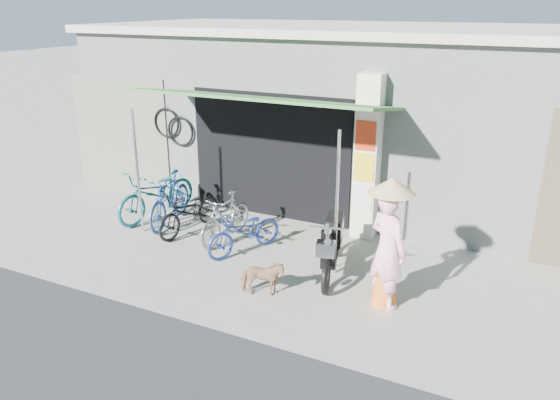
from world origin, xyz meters
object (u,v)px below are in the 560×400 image
at_px(bike_blue, 170,199).
at_px(nun, 388,245).
at_px(bike_silver, 226,217).
at_px(bike_teal, 157,193).
at_px(bike_navy, 245,232).
at_px(street_dog, 262,278).
at_px(moped, 332,244).
at_px(bike_black, 189,211).

distance_m(bike_blue, nun, 4.79).
height_order(bike_blue, bike_silver, bike_blue).
xyz_separation_m(bike_teal, bike_silver, (1.83, -0.36, -0.07)).
distance_m(bike_teal, bike_navy, 2.50).
relative_size(street_dog, moped, 0.36).
xyz_separation_m(street_dog, nun, (1.70, 0.55, 0.66)).
bearing_deg(moped, nun, -45.00).
xyz_separation_m(bike_blue, moped, (3.58, -0.53, -0.02)).
xyz_separation_m(bike_blue, bike_navy, (1.97, -0.52, -0.11)).
height_order(bike_teal, bike_blue, bike_teal).
xyz_separation_m(bike_silver, street_dog, (1.53, -1.50, -0.16)).
relative_size(bike_navy, street_dog, 2.25).
xyz_separation_m(bike_black, bike_navy, (1.39, -0.34, -0.02)).
height_order(bike_teal, bike_black, bike_teal).
distance_m(street_dog, nun, 1.90).
xyz_separation_m(moped, nun, (1.05, -0.62, 0.45)).
distance_m(bike_navy, moped, 1.61).
relative_size(street_dog, nun, 0.35).
relative_size(bike_navy, moped, 0.81).
xyz_separation_m(bike_navy, street_dog, (0.96, -1.18, -0.11)).
xyz_separation_m(bike_black, bike_silver, (0.82, -0.02, 0.03)).
bearing_deg(nun, bike_black, 18.44).
relative_size(bike_teal, moped, 1.05).
height_order(bike_silver, moped, moped).
relative_size(bike_black, street_dog, 2.37).
bearing_deg(bike_black, bike_silver, 5.65).
relative_size(bike_blue, bike_black, 1.07).
bearing_deg(bike_silver, bike_teal, 172.71).
xyz_separation_m(bike_blue, nun, (4.63, -1.15, 0.43)).
relative_size(bike_teal, bike_blue, 1.15).
bearing_deg(bike_silver, moped, -4.71).
distance_m(bike_blue, moped, 3.62).
xyz_separation_m(bike_navy, nun, (2.66, -0.63, 0.54)).
bearing_deg(moped, street_dog, -133.57).
height_order(bike_blue, street_dog, bike_blue).
height_order(bike_black, moped, moped).
distance_m(bike_silver, street_dog, 2.15).
bearing_deg(bike_silver, bike_blue, 175.74).
relative_size(bike_blue, bike_silver, 1.14).
xyz_separation_m(bike_black, moped, (3.00, -0.35, 0.07)).
relative_size(bike_silver, moped, 0.80).
bearing_deg(nun, bike_navy, 18.65).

